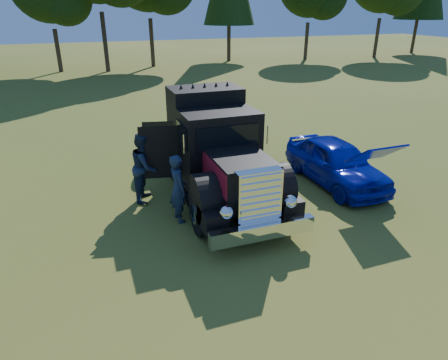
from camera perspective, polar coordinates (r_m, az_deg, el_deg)
ground at (r=9.92m, az=-0.67°, el=-7.75°), size 120.00×120.00×0.00m
diamond_t_truck at (r=11.50m, az=-1.36°, el=3.87°), size 3.36×7.16×3.00m
hotrod_coupe at (r=12.93m, az=15.72°, el=2.50°), size 1.69×4.22×1.89m
spectator_near at (r=10.22m, az=-6.58°, el=-1.21°), size 0.51×0.71×1.81m
spectator_far at (r=11.49m, az=-11.20°, el=1.87°), size 1.06×1.18×1.99m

